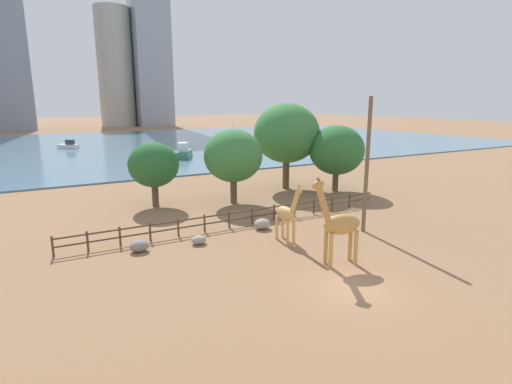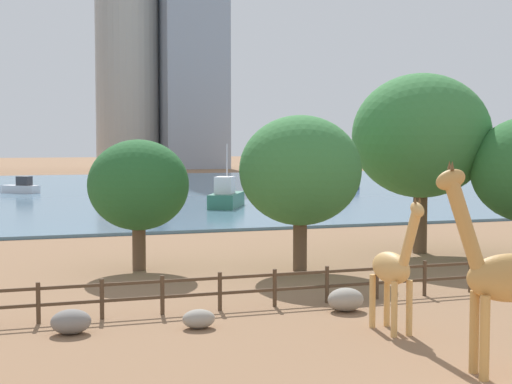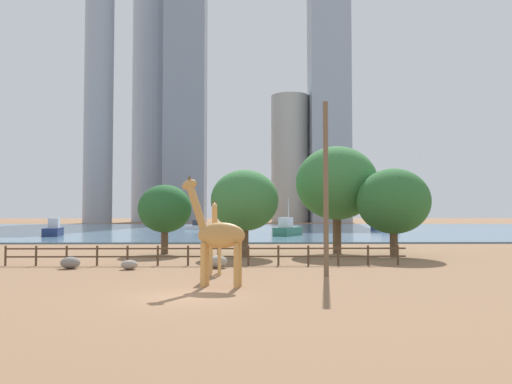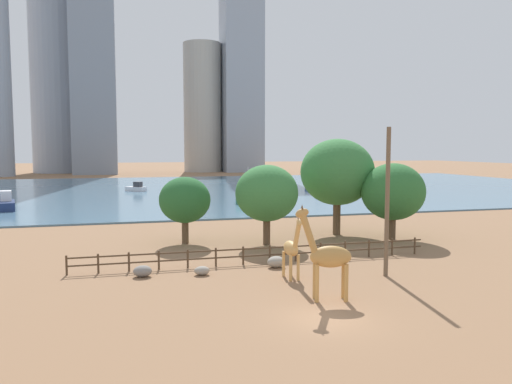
% 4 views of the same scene
% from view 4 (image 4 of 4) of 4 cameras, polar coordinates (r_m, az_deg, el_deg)
% --- Properties ---
extents(ground_plane, '(400.00, 400.00, 0.00)m').
position_cam_4_polar(ground_plane, '(102.61, -9.64, 0.34)').
color(ground_plane, '#8C6647').
extents(harbor_water, '(180.00, 86.00, 0.20)m').
position_cam_4_polar(harbor_water, '(99.63, -9.48, 0.26)').
color(harbor_water, slate).
rests_on(harbor_water, ground).
extents(giraffe_tall, '(3.18, 1.36, 5.22)m').
position_cam_4_polar(giraffe_tall, '(27.33, 8.18, -7.28)').
color(giraffe_tall, '#C18C47').
rests_on(giraffe_tall, ground).
extents(giraffe_companion, '(0.79, 2.65, 4.14)m').
position_cam_4_polar(giraffe_companion, '(31.57, 4.10, -6.47)').
color(giraffe_companion, tan).
rests_on(giraffe_companion, ground).
extents(utility_pole, '(0.28, 0.28, 9.57)m').
position_cam_4_polar(utility_pole, '(32.86, 14.77, -1.15)').
color(utility_pole, brown).
rests_on(utility_pole, ground).
extents(boulder_near_fence, '(1.24, 1.05, 0.78)m').
position_cam_4_polar(boulder_near_fence, '(34.81, 2.32, -7.98)').
color(boulder_near_fence, gray).
rests_on(boulder_near_fence, ground).
extents(boulder_by_pole, '(1.19, 0.97, 0.73)m').
position_cam_4_polar(boulder_by_pole, '(33.15, -12.84, -8.81)').
color(boulder_by_pole, gray).
rests_on(boulder_by_pole, ground).
extents(boulder_small, '(1.01, 0.77, 0.58)m').
position_cam_4_polar(boulder_small, '(32.98, -6.20, -8.93)').
color(boulder_small, gray).
rests_on(boulder_small, ground).
extents(enclosure_fence, '(26.12, 0.14, 1.30)m').
position_cam_4_polar(enclosure_fence, '(35.86, 0.26, -7.00)').
color(enclosure_fence, '#4C3826').
rests_on(enclosure_fence, ground).
extents(tree_left_large, '(6.99, 6.99, 9.13)m').
position_cam_4_polar(tree_left_large, '(47.93, 9.28, 2.24)').
color(tree_left_large, brown).
rests_on(tree_left_large, ground).
extents(tree_center_broad, '(5.68, 5.68, 6.90)m').
position_cam_4_polar(tree_center_broad, '(46.42, 15.39, 0.02)').
color(tree_center_broad, brown).
rests_on(tree_center_broad, ground).
extents(tree_right_tall, '(5.36, 5.36, 6.84)m').
position_cam_4_polar(tree_right_tall, '(42.38, 1.24, -0.15)').
color(tree_right_tall, brown).
rests_on(tree_right_tall, ground).
extents(tree_left_small, '(4.44, 4.44, 5.78)m').
position_cam_4_polar(tree_left_small, '(43.48, -8.14, -0.93)').
color(tree_left_small, brown).
rests_on(tree_left_small, ground).
extents(boat_ferry, '(3.10, 5.87, 2.46)m').
position_cam_4_polar(boat_ferry, '(73.16, -26.65, -1.17)').
color(boat_ferry, navy).
rests_on(boat_ferry, harbor_water).
extents(boat_sailboat, '(4.58, 5.22, 4.63)m').
position_cam_4_polar(boat_sailboat, '(99.41, 7.21, 0.78)').
color(boat_sailboat, navy).
rests_on(boat_sailboat, harbor_water).
extents(boat_tug, '(4.06, 3.77, 1.80)m').
position_cam_4_polar(boat_tug, '(96.52, -13.53, 0.46)').
color(boat_tug, silver).
rests_on(boat_tug, harbor_water).
extents(boat_barge, '(4.58, 6.22, 5.31)m').
position_cam_4_polar(boat_barge, '(73.91, -1.00, -0.53)').
color(boat_barge, '#337259').
rests_on(boat_barge, harbor_water).
extents(skyline_tower_needle, '(13.45, 13.05, 90.55)m').
position_cam_4_polar(skyline_tower_needle, '(181.10, -1.68, 16.80)').
color(skyline_tower_needle, '#939EAD').
rests_on(skyline_tower_needle, ground).
extents(skyline_block_central, '(13.30, 13.30, 44.70)m').
position_cam_4_polar(skyline_block_central, '(178.68, -6.12, 9.51)').
color(skyline_block_central, '#ADA89E').
rests_on(skyline_block_central, ground).
extents(skyline_block_left, '(17.53, 17.53, 98.31)m').
position_cam_4_polar(skyline_block_left, '(188.28, -21.90, 17.20)').
color(skyline_block_left, '#939EAD').
rests_on(skyline_block_left, ground).
extents(skyline_block_right, '(13.53, 12.33, 100.22)m').
position_cam_4_polar(skyline_block_right, '(173.93, -18.26, 18.69)').
color(skyline_block_right, gray).
rests_on(skyline_block_right, ground).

